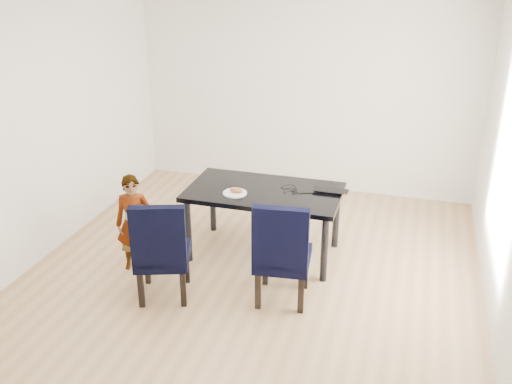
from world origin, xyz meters
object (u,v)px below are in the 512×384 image
(laptop, at_px, (332,189))
(child, at_px, (134,223))
(chair_right, at_px, (283,250))
(chair_left, at_px, (162,247))
(dining_table, at_px, (264,222))
(plate, at_px, (235,193))

(laptop, bearing_deg, child, 25.26)
(chair_right, bearing_deg, child, 169.27)
(chair_left, height_order, child, same)
(dining_table, xyz_separation_m, chair_left, (-0.69, -1.04, 0.13))
(chair_left, distance_m, chair_right, 1.12)
(dining_table, height_order, child, child)
(plate, xyz_separation_m, laptop, (0.94, 0.36, 0.01))
(chair_right, relative_size, plate, 4.17)
(chair_right, distance_m, plate, 0.93)
(chair_left, xyz_separation_m, chair_right, (1.09, 0.26, 0.01))
(chair_left, bearing_deg, child, 123.58)
(child, bearing_deg, plate, 6.00)
(dining_table, height_order, chair_right, chair_right)
(chair_right, height_order, plate, chair_right)
(chair_left, relative_size, plate, 4.10)
(dining_table, bearing_deg, child, -151.22)
(chair_right, distance_m, laptop, 1.04)
(chair_right, height_order, child, chair_right)
(dining_table, height_order, plate, plate)
(chair_left, height_order, plate, chair_left)
(dining_table, xyz_separation_m, laptop, (0.68, 0.19, 0.39))
(chair_left, bearing_deg, plate, 44.96)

